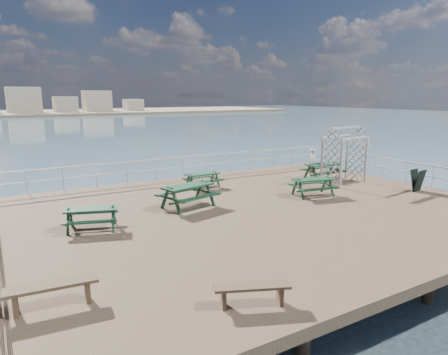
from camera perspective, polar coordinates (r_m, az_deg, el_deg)
ground at (r=15.39m, az=4.87°, el=-4.97°), size 18.00×14.00×0.30m
sea_backdrop at (r=147.66m, az=-22.53°, el=8.97°), size 300.00×300.00×9.20m
railing at (r=17.20m, az=-0.21°, el=0.37°), size 17.77×13.76×1.10m
picnic_table_a at (r=15.41m, az=-5.16°, el=-1.94°), size 2.36×2.07×0.99m
picnic_table_b at (r=18.65m, az=-3.09°, el=0.04°), size 1.58×1.27×0.77m
picnic_table_c at (r=21.13m, az=14.00°, el=1.34°), size 1.97×1.64×0.91m
picnic_table_d at (r=13.54m, az=-18.42°, el=-4.98°), size 1.97×1.78×0.79m
picnic_table_e at (r=17.51m, az=12.61°, el=-0.82°), size 2.00×1.74×0.85m
flat_bench_near at (r=9.09m, az=-23.37°, el=-14.49°), size 1.83×0.59×0.52m
flat_bench_far at (r=8.51m, az=4.04°, el=-15.73°), size 1.59×0.97×0.45m
trellis_arbor at (r=20.36m, az=16.81°, el=2.65°), size 2.36×1.47×2.76m
sandwich_board at (r=19.90m, az=25.92°, el=-0.40°), size 0.66×0.53×1.00m
person at (r=21.22m, az=12.60°, el=1.98°), size 0.67×0.57×1.55m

